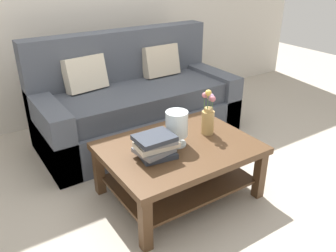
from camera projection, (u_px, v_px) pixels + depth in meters
ground_plane at (168, 173)px, 3.08m from camera, size 10.00×10.00×0.00m
couch at (135, 104)px, 3.57m from camera, size 1.99×0.90×1.06m
coffee_table at (178, 160)px, 2.66m from camera, size 1.13×0.84×0.44m
book_stack_main at (156, 146)px, 2.43m from camera, size 0.31×0.25×0.17m
glass_hurricane_vase at (177, 125)px, 2.55m from camera, size 0.17×0.17×0.27m
flower_pitcher at (208, 116)px, 2.73m from camera, size 0.10×0.10×0.38m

